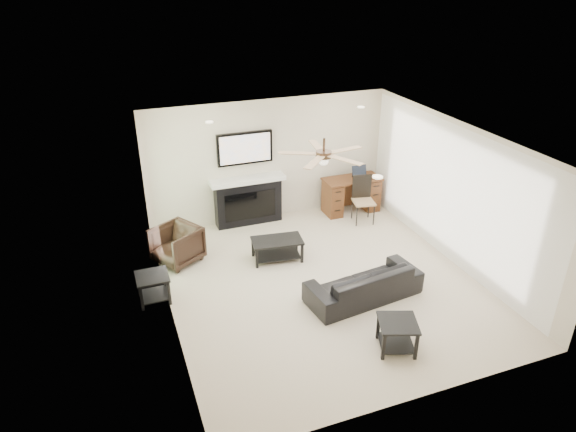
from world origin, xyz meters
name	(u,v)px	position (x,y,z in m)	size (l,w,h in m)	color
room_shell	(334,188)	(0.19, 0.08, 1.68)	(5.50, 5.54, 2.52)	beige
sofa	(364,283)	(0.45, -0.60, 0.27)	(1.86, 0.73, 0.54)	black
armchair	(177,245)	(-2.15, 1.55, 0.34)	(0.73, 0.75, 0.68)	black
coffee_table	(277,250)	(-0.45, 1.00, 0.20)	(0.90, 0.50, 0.40)	black
end_table_near	(397,335)	(0.30, -1.85, 0.23)	(0.52, 0.52, 0.45)	black
end_table_left	(154,288)	(-2.70, 0.50, 0.23)	(0.50, 0.50, 0.45)	black
fireplace_unit	(248,180)	(-0.51, 2.58, 0.95)	(1.52, 0.34, 1.91)	black
desk	(351,195)	(1.72, 2.36, 0.38)	(1.22, 0.56, 0.76)	#3A1F0E
desk_chair	(364,200)	(1.72, 1.81, 0.48)	(0.42, 0.44, 0.97)	black
laptop	(361,172)	(1.92, 2.34, 0.88)	(0.33, 0.24, 0.23)	black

